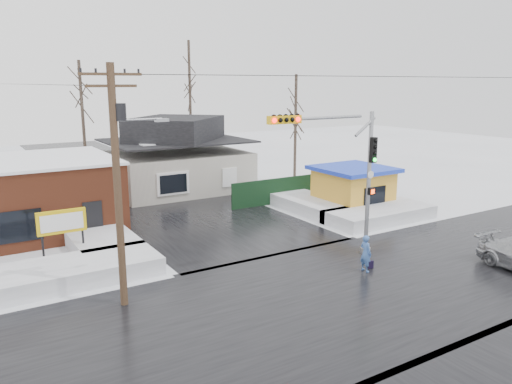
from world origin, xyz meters
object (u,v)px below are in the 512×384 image
pedestrian (366,254)px  traffic_signal (345,166)px  kiosk (353,188)px  marquee_sign (62,223)px  utility_pole (119,173)px

pedestrian → traffic_signal: bearing=-6.6°
kiosk → pedestrian: size_ratio=2.73×
marquee_sign → utility_pole: bearing=-79.9°
utility_pole → marquee_sign: bearing=100.1°
traffic_signal → pedestrian: (-0.18, -1.77, -3.70)m
utility_pole → marquee_sign: size_ratio=3.53×
kiosk → pedestrian: (-7.24, -8.80, -0.62)m
marquee_sign → pedestrian: marquee_sign is taller
kiosk → marquee_sign: bearing=-178.4°
utility_pole → kiosk: utility_pole is taller
traffic_signal → kiosk: 10.43m
traffic_signal → kiosk: size_ratio=1.52×
kiosk → pedestrian: kiosk is taller
kiosk → pedestrian: bearing=-129.5°
kiosk → utility_pole: bearing=-159.6°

